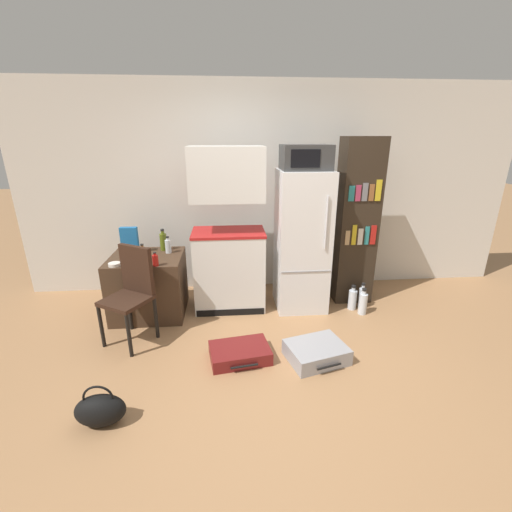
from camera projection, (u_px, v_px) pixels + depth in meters
The scene contains 20 objects.
ground_plane at pixel (276, 375), 2.99m from camera, with size 24.00×24.00×0.00m, color #A3754C.
wall_back at pixel (272, 190), 4.46m from camera, with size 6.40×0.10×2.63m.
side_table at pixel (149, 285), 3.95m from camera, with size 0.80×0.71×0.70m.
kitchen_hutch at pixel (229, 239), 3.95m from camera, with size 0.83×0.52×1.88m.
refrigerator at pixel (302, 241), 3.99m from camera, with size 0.58×0.61×1.63m.
microwave at pixel (306, 157), 3.68m from camera, with size 0.52×0.43×0.26m.
bookshelf at pixel (356, 223), 4.11m from camera, with size 0.46×0.34×1.98m.
bottle_olive_oil at pixel (163, 241), 4.01m from camera, with size 0.08×0.08×0.26m.
bottle_ketchup_red at pixel (155, 260), 3.54m from camera, with size 0.06×0.06×0.15m.
bottle_amber_beer at pixel (143, 253), 3.70m from camera, with size 0.07×0.07×0.18m.
bottle_clear_short at pixel (168, 246), 3.93m from camera, with size 0.07×0.07×0.20m.
bowl at pixel (114, 264), 3.55m from camera, with size 0.12×0.12×0.03m.
cereal_box at pixel (130, 240), 3.92m from camera, with size 0.19×0.07×0.30m.
chair at pixel (132, 287), 3.37m from camera, with size 0.55×0.55×0.97m.
suitcase_large_flat at pixel (240, 353), 3.19m from camera, with size 0.60×0.45×0.12m.
suitcase_small_flat at pixel (316, 352), 3.18m from camera, with size 0.61×0.53×0.15m.
handbag at pixel (100, 410), 2.45m from camera, with size 0.36×0.20×0.33m.
water_bottle_front at pixel (352, 299), 4.10m from camera, with size 0.10×0.10×0.31m.
water_bottle_middle at pixel (363, 303), 3.99m from camera, with size 0.10×0.10×0.32m.
water_bottle_back at pixel (362, 297), 4.13m from camera, with size 0.08×0.08×0.32m.
Camera 1 is at (-0.38, -2.46, 1.97)m, focal length 24.00 mm.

